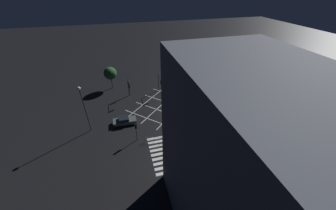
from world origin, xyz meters
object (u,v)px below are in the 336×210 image
Objects in this scene: traffic_light_nw_cross at (129,86)px; traffic_light_se_cross at (220,114)px; waiting_car at (125,121)px; traffic_light_ne_cross at (191,78)px; street_lamp_west at (250,75)px; street_lamp_east at (83,101)px; traffic_light_nw_main at (128,85)px; street_tree_near at (197,63)px; traffic_light_median_north at (160,82)px; traffic_light_sw_cross at (136,128)px; street_tree_far at (110,73)px.

traffic_light_nw_cross reaches higher than traffic_light_se_cross.
waiting_car is (-16.97, 4.94, -1.81)m from traffic_light_se_cross.
traffic_light_nw_cross is 9.40m from waiting_car.
traffic_light_ne_cross is 0.38× the size of street_lamp_west.
street_lamp_west reaches higher than street_lamp_east.
traffic_light_se_cross is 23.79m from street_lamp_east.
street_tree_near is (18.98, 5.35, 1.38)m from traffic_light_nw_main.
traffic_light_median_north is 1.24× the size of traffic_light_se_cross.
street_lamp_east is (-7.92, -10.58, 3.45)m from traffic_light_nw_main.
waiting_car is (-25.73, -0.57, -6.16)m from street_lamp_west.
street_tree_near is (19.15, 20.48, 1.71)m from traffic_light_sw_cross.
street_tree_near is (-4.89, 14.97, -2.63)m from street_lamp_west.
traffic_light_nw_main reaches higher than waiting_car.
traffic_light_median_north is 7.22m from traffic_light_nw_main.
waiting_car is at bearing 3.74° from street_lamp_east.
traffic_light_ne_cross is at bearing -45.70° from traffic_light_sw_cross.
traffic_light_nw_main is 6.36m from street_tree_far.
traffic_light_nw_cross is at bearing -87.04° from traffic_light_nw_main.
traffic_light_se_cross is (-0.12, -15.03, -0.35)m from traffic_light_ne_cross.
street_lamp_west is at bearing 1.73° from street_lamp_east.
traffic_light_nw_main is 21.39m from traffic_light_se_cross.
waiting_car is (-17.09, -10.09, -2.16)m from traffic_light_ne_cross.
traffic_light_median_north is 19.21m from street_lamp_west.
street_tree_near is 1.04× the size of street_tree_far.
street_tree_far reaches higher than traffic_light_se_cross.
traffic_light_ne_cross is 0.68× the size of street_tree_near.
street_lamp_west is 26.46m from waiting_car.
street_tree_near is at bearing 36.70° from waiting_car.
traffic_light_nw_main is 19.77m from street_tree_near.
traffic_light_se_cross is 0.39× the size of street_lamp_east.
traffic_light_nw_cross is 7.46m from street_tree_far.
traffic_light_ne_cross reaches higher than traffic_light_sw_cross.
traffic_light_ne_cross is at bearing -14.90° from street_tree_far.
traffic_light_nw_main is 0.44× the size of street_lamp_east.
traffic_light_nw_cross is at bearing -86.17° from traffic_light_median_north.
street_lamp_west is at bearing -57.82° from traffic_light_se_cross.
street_tree_far is at bearing -179.05° from street_tree_near.
traffic_light_sw_cross is 28.09m from street_tree_near.
traffic_light_nw_main is at bearing 158.05° from street_lamp_west.
traffic_light_se_cross is at bearing 47.57° from traffic_light_nw_cross.
traffic_light_nw_cross is 15.23m from traffic_light_ne_cross.
traffic_light_median_north is 1.09× the size of traffic_light_nw_main.
traffic_light_se_cross is 17.77m from waiting_car.
street_tree_far is at bearing 43.26° from traffic_light_se_cross.
traffic_light_se_cross is 1.00× the size of traffic_light_sw_cross.
traffic_light_sw_cross is at bearing 90.00° from traffic_light_se_cross.
traffic_light_ne_cross is 1.14× the size of traffic_light_se_cross.
street_lamp_east is at bearing -65.64° from traffic_light_ne_cross.
traffic_light_median_north is at bearing 45.87° from waiting_car.
street_lamp_west is 2.37× the size of waiting_car.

